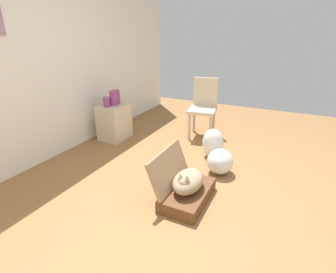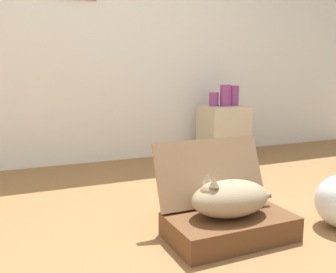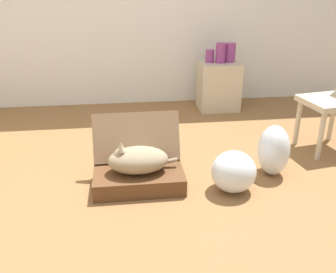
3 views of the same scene
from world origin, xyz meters
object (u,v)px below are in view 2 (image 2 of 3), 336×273
at_px(cat, 229,198).
at_px(vase_short, 232,96).
at_px(side_table, 224,132).
at_px(vase_tall, 214,99).
at_px(suitcase_base, 229,227).
at_px(vase_round, 225,95).

bearing_deg(cat, vase_short, 56.14).
relative_size(side_table, vase_tall, 3.88).
xyz_separation_m(cat, side_table, (1.03, 1.69, 0.05)).
height_order(suitcase_base, vase_round, vase_round).
height_order(vase_tall, vase_round, vase_round).
xyz_separation_m(suitcase_base, side_table, (1.03, 1.69, 0.21)).
bearing_deg(vase_round, vase_tall, 160.14).
bearing_deg(suitcase_base, vase_short, 56.31).
xyz_separation_m(suitcase_base, cat, (-0.01, 0.00, 0.16)).
relative_size(suitcase_base, cat, 1.28).
xyz_separation_m(side_table, vase_round, (0.00, -0.02, 0.39)).
relative_size(cat, vase_tall, 3.64).
bearing_deg(side_table, vase_short, 12.40).
bearing_deg(vase_short, cat, -123.86).
bearing_deg(cat, suitcase_base, -2.65).
relative_size(vase_tall, vase_short, 0.68).
distance_m(suitcase_base, vase_round, 2.05).
relative_size(cat, side_table, 0.94).
height_order(vase_tall, vase_short, vase_short).
bearing_deg(suitcase_base, vase_round, 58.40).
bearing_deg(vase_short, vase_round, -159.65).
bearing_deg(vase_round, vase_short, 20.35).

